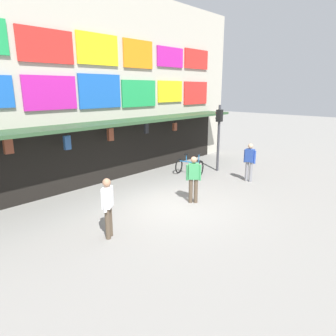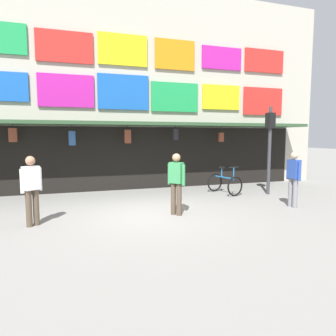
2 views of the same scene
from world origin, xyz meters
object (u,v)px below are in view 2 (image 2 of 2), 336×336
object	(u,v)px
bicycle_parked	(225,183)
pedestrian_in_yellow	(294,176)
traffic_light_far	(270,136)
pedestrian_in_green	(176,181)
pedestrian_in_white	(31,187)

from	to	relation	value
bicycle_parked	pedestrian_in_yellow	bearing A→B (deg)	-70.30
traffic_light_far	bicycle_parked	xyz separation A→B (m)	(-1.49, 0.56, -1.75)
pedestrian_in_green	pedestrian_in_yellow	world-z (taller)	same
bicycle_parked	pedestrian_in_green	bearing A→B (deg)	-139.45
pedestrian_in_white	traffic_light_far	bearing A→B (deg)	12.16
pedestrian_in_green	traffic_light_far	bearing A→B (deg)	22.83
bicycle_parked	traffic_light_far	bearing A→B (deg)	-20.62
pedestrian_in_white	pedestrian_in_green	world-z (taller)	same
bicycle_parked	pedestrian_in_white	bearing A→B (deg)	-160.48
bicycle_parked	pedestrian_in_yellow	size ratio (longest dim) A/B	0.77
bicycle_parked	pedestrian_in_white	xyz separation A→B (m)	(-6.35, -2.25, 0.55)
traffic_light_far	pedestrian_in_white	size ratio (longest dim) A/B	1.90
traffic_light_far	pedestrian_in_yellow	size ratio (longest dim) A/B	1.90
bicycle_parked	pedestrian_in_yellow	xyz separation A→B (m)	(0.92, -2.56, 0.55)
traffic_light_far	pedestrian_in_green	bearing A→B (deg)	-157.17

